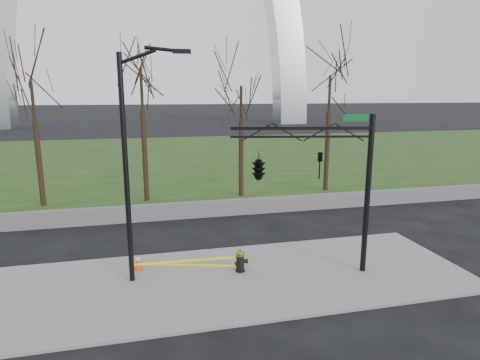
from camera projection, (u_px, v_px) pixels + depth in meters
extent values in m
plane|color=black|center=(227.00, 281.00, 14.79)|extent=(500.00, 500.00, 0.00)
cube|color=slate|center=(227.00, 280.00, 14.78)|extent=(18.00, 6.00, 0.10)
cube|color=#223B15|center=(170.00, 157.00, 43.32)|extent=(120.00, 40.00, 0.06)
cube|color=#59595B|center=(197.00, 210.00, 22.31)|extent=(60.00, 0.30, 0.90)
cylinder|color=black|center=(240.00, 270.00, 15.40)|extent=(0.36, 0.36, 0.06)
cylinder|color=black|center=(240.00, 263.00, 15.34)|extent=(0.27, 0.27, 0.63)
cylinder|color=black|center=(246.00, 261.00, 15.40)|extent=(0.23, 0.19, 0.17)
cylinder|color=black|center=(236.00, 263.00, 15.28)|extent=(0.12, 0.12, 0.11)
cylinder|color=olive|center=(240.00, 255.00, 15.27)|extent=(0.32, 0.32, 0.06)
ellipsoid|color=olive|center=(240.00, 253.00, 15.25)|extent=(0.30, 0.30, 0.22)
cylinder|color=olive|center=(240.00, 250.00, 15.23)|extent=(0.06, 0.06, 0.08)
cube|color=#E0470B|center=(138.00, 269.00, 15.55)|extent=(0.34, 0.34, 0.04)
cone|color=#E0470B|center=(138.00, 261.00, 15.49)|extent=(0.25, 0.25, 0.59)
cylinder|color=white|center=(138.00, 259.00, 15.47)|extent=(0.19, 0.19, 0.09)
cylinder|color=black|center=(126.00, 174.00, 13.86)|extent=(0.18, 0.18, 8.00)
cylinder|color=black|center=(137.00, 57.00, 13.16)|extent=(1.27, 0.18, 0.56)
cylinder|color=black|center=(163.00, 49.00, 13.26)|extent=(1.21, 0.18, 0.22)
cube|color=black|center=(182.00, 51.00, 13.38)|extent=(0.61, 0.25, 0.14)
cylinder|color=black|center=(367.00, 197.00, 14.86)|extent=(0.20, 0.20, 6.00)
cube|color=black|center=(302.00, 128.00, 14.27)|extent=(4.92, 1.14, 0.12)
cube|color=black|center=(301.00, 137.00, 14.34)|extent=(4.91, 1.11, 0.08)
cube|color=#0C5926|center=(356.00, 118.00, 14.25)|extent=(0.89, 0.22, 0.25)
imported|color=black|center=(320.00, 166.00, 14.57)|extent=(0.20, 0.23, 1.00)
imported|color=black|center=(259.00, 166.00, 14.51)|extent=(1.03, 2.54, 1.00)
cube|color=#FFF20D|center=(187.00, 261.00, 14.92)|extent=(3.96, 0.19, 0.08)
cube|color=#FFF20D|center=(189.00, 265.00, 15.44)|extent=(3.76, 1.07, 0.08)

